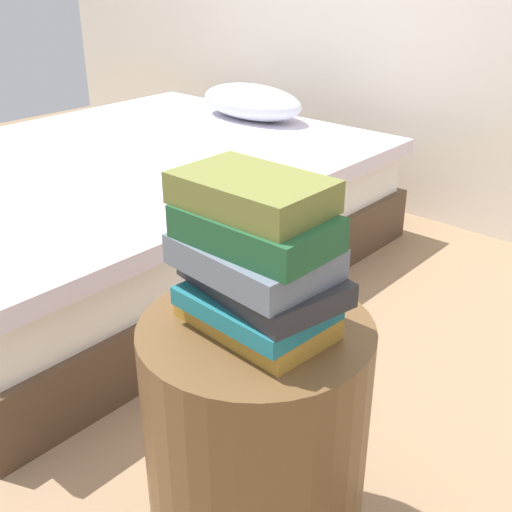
{
  "coord_description": "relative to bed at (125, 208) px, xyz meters",
  "views": [
    {
      "loc": [
        0.68,
        -0.74,
        1.19
      ],
      "look_at": [
        0.0,
        0.0,
        0.71
      ],
      "focal_mm": 44.92,
      "sensor_mm": 36.0,
      "label": 1
    }
  ],
  "objects": [
    {
      "name": "book_charcoal",
      "position": [
        1.38,
        -0.69,
        0.43
      ],
      "size": [
        0.32,
        0.23,
        0.04
      ],
      "primitive_type": "cube",
      "rotation": [
        0.0,
        0.0,
        -0.17
      ],
      "color": "#28282D",
      "rests_on": "book_teal"
    },
    {
      "name": "side_table",
      "position": [
        1.37,
        -0.7,
        0.05
      ],
      "size": [
        0.45,
        0.45,
        0.56
      ],
      "primitive_type": "cylinder",
      "color": "brown",
      "rests_on": "ground_plane"
    },
    {
      "name": "bed",
      "position": [
        0.0,
        0.0,
        0.0
      ],
      "size": [
        1.58,
        2.04,
        0.62
      ],
      "rotation": [
        0.0,
        0.0,
        0.03
      ],
      "color": "#4C3828",
      "rests_on": "ground_plane"
    },
    {
      "name": "book_teal",
      "position": [
        1.38,
        -0.71,
        0.39
      ],
      "size": [
        0.27,
        0.19,
        0.03
      ],
      "primitive_type": "cube",
      "rotation": [
        0.0,
        0.0,
        -0.04
      ],
      "color": "#1E727F",
      "rests_on": "book_ochre"
    },
    {
      "name": "book_olive",
      "position": [
        1.36,
        -0.69,
        0.59
      ],
      "size": [
        0.26,
        0.18,
        0.06
      ],
      "primitive_type": "cube",
      "rotation": [
        0.0,
        0.0,
        0.02
      ],
      "color": "olive",
      "rests_on": "book_forest"
    },
    {
      "name": "book_ochre",
      "position": [
        1.37,
        -0.7,
        0.35
      ],
      "size": [
        0.29,
        0.18,
        0.04
      ],
      "primitive_type": "cube",
      "rotation": [
        0.0,
        0.0,
        -0.06
      ],
      "color": "#B7842D",
      "rests_on": "side_table"
    },
    {
      "name": "book_slate",
      "position": [
        1.37,
        -0.7,
        0.48
      ],
      "size": [
        0.28,
        0.21,
        0.06
      ],
      "primitive_type": "cube",
      "rotation": [
        0.0,
        0.0,
        -0.06
      ],
      "color": "slate",
      "rests_on": "book_charcoal"
    },
    {
      "name": "book_forest",
      "position": [
        1.38,
        -0.71,
        0.53
      ],
      "size": [
        0.27,
        0.17,
        0.06
      ],
      "primitive_type": "cube",
      "rotation": [
        0.0,
        0.0,
        0.01
      ],
      "color": "#1E512D",
      "rests_on": "book_slate"
    }
  ]
}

